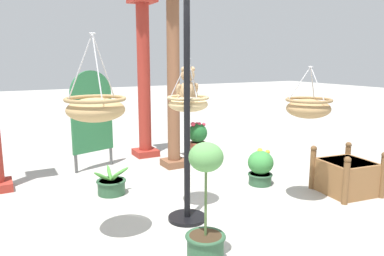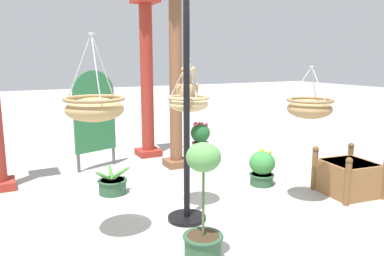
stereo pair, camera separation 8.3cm
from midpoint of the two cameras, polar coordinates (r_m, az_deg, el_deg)
name	(u,v)px [view 1 (the left image)]	position (r m, az deg, el deg)	size (l,w,h in m)	color
ground_plane	(194,214)	(4.60, -0.18, -12.96)	(40.00, 40.00, 0.00)	#ADAAA3
display_pole_central	(187,154)	(4.20, -1.32, -4.05)	(0.44, 0.44, 2.48)	black
hanging_basket_with_teddy	(189,103)	(4.38, -1.08, 3.86)	(0.49, 0.49, 0.62)	tan
teddy_bear	(188,87)	(4.38, -1.21, 6.23)	(0.29, 0.26, 0.42)	tan
hanging_basket_left_high	(96,108)	(3.66, -15.08, 2.97)	(0.58, 0.58, 0.82)	tan
hanging_basket_right_low	(308,107)	(4.81, 16.84, 3.04)	(0.56, 0.56, 0.63)	#A37F51
greenhouse_pillar_right	(144,82)	(7.04, -7.67, 6.97)	(0.45, 0.45, 2.91)	#9E2D23
greenhouse_pillar_far_back	(173,84)	(6.26, -3.23, 6.73)	(0.40, 0.40, 2.94)	brown
wooden_planter_box	(346,175)	(5.59, 22.05, -6.70)	(0.78, 0.79, 0.63)	olive
potted_plant_flowering_red	(260,167)	(5.60, 9.96, -5.94)	(0.37, 0.37, 0.54)	#2D5638
potted_plant_tall_leafy	(206,212)	(3.42, 1.38, -12.60)	(0.37, 0.37, 1.12)	#2D5638
potted_plant_bushy_green	(198,139)	(7.02, 0.53, -1.62)	(0.36, 0.36, 0.68)	#AD563D
potted_plant_conical_shrub	(111,185)	(5.31, -12.62, -8.45)	(0.52, 0.50, 0.37)	#2D5638
display_sign_board	(92,112)	(6.39, -15.37, 2.35)	(0.73, 0.27, 1.64)	#286B3D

